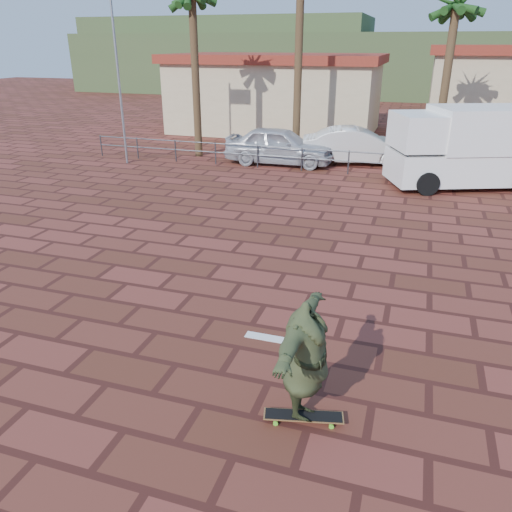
{
  "coord_description": "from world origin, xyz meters",
  "views": [
    {
      "loc": [
        2.69,
        -8.9,
        5.13
      ],
      "look_at": [
        -0.41,
        0.69,
        0.8
      ],
      "focal_mm": 35.0,
      "sensor_mm": 36.0,
      "label": 1
    }
  ],
  "objects_px": {
    "skateboarder": "(306,362)",
    "car_white": "(357,146)",
    "car_silver": "(279,146)",
    "campervan": "(471,146)",
    "longboard": "(303,416)"
  },
  "relations": [
    {
      "from": "longboard",
      "to": "skateboarder",
      "type": "height_order",
      "value": "skateboarder"
    },
    {
      "from": "car_silver",
      "to": "longboard",
      "type": "bearing_deg",
      "value": -164.89
    },
    {
      "from": "campervan",
      "to": "car_silver",
      "type": "relative_size",
      "value": 1.26
    },
    {
      "from": "campervan",
      "to": "car_white",
      "type": "relative_size",
      "value": 1.26
    },
    {
      "from": "skateboarder",
      "to": "car_silver",
      "type": "xyz_separation_m",
      "value": [
        -4.86,
        16.19,
        -0.22
      ]
    },
    {
      "from": "longboard",
      "to": "campervan",
      "type": "height_order",
      "value": "campervan"
    },
    {
      "from": "skateboarder",
      "to": "campervan",
      "type": "distance_m",
      "value": 15.02
    },
    {
      "from": "campervan",
      "to": "car_white",
      "type": "bearing_deg",
      "value": 128.24
    },
    {
      "from": "longboard",
      "to": "campervan",
      "type": "distance_m",
      "value": 15.08
    },
    {
      "from": "skateboarder",
      "to": "car_white",
      "type": "xyz_separation_m",
      "value": [
        -1.54,
        17.33,
        -0.24
      ]
    },
    {
      "from": "car_silver",
      "to": "car_white",
      "type": "xyz_separation_m",
      "value": [
        3.32,
        1.13,
        -0.02
      ]
    },
    {
      "from": "longboard",
      "to": "campervan",
      "type": "relative_size",
      "value": 0.19
    },
    {
      "from": "skateboarder",
      "to": "campervan",
      "type": "height_order",
      "value": "campervan"
    },
    {
      "from": "campervan",
      "to": "car_white",
      "type": "distance_m",
      "value": 5.28
    },
    {
      "from": "campervan",
      "to": "car_silver",
      "type": "bearing_deg",
      "value": 147.54
    }
  ]
}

